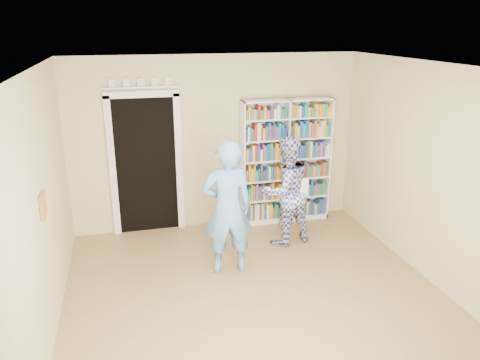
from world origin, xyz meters
name	(u,v)px	position (x,y,z in m)	size (l,w,h in m)	color
floor	(261,306)	(0.00, 0.00, 0.00)	(5.00, 5.00, 0.00)	#99784A
ceiling	(265,69)	(0.00, 0.00, 2.70)	(5.00, 5.00, 0.00)	white
wall_back	(216,143)	(0.00, 2.50, 1.35)	(4.50, 4.50, 0.00)	beige
wall_left	(39,218)	(-2.25, 0.00, 1.35)	(5.00, 5.00, 0.00)	beige
wall_right	(444,181)	(2.25, 0.00, 1.35)	(5.00, 5.00, 0.00)	beige
bookshelf	(286,161)	(1.11, 2.34, 1.02)	(1.46, 0.27, 2.01)	white
doorway	(146,158)	(-1.10, 2.48, 1.18)	(1.10, 0.08, 2.43)	black
wall_art	(43,205)	(-2.23, 0.20, 1.40)	(0.03, 0.25, 0.25)	brown
man_blue	(228,208)	(-0.18, 0.91, 0.89)	(0.65, 0.43, 1.78)	#68A6E8
man_plaid	(286,191)	(0.82, 1.53, 0.81)	(0.79, 0.62, 1.62)	#313996
paper_sheet	(302,187)	(1.00, 1.36, 0.92)	(0.19, 0.01, 0.27)	white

